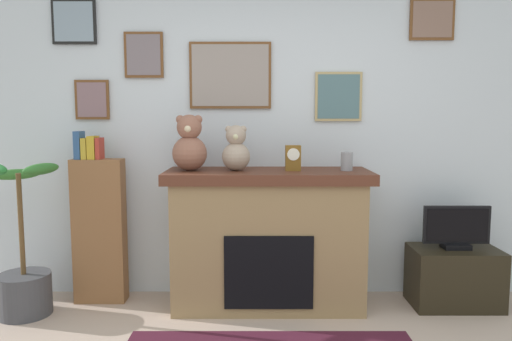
% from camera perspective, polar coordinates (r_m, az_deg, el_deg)
% --- Properties ---
extents(back_wall, '(5.20, 0.15, 2.60)m').
position_cam_1_polar(back_wall, '(4.03, 1.03, 4.13)').
color(back_wall, silver).
rests_on(back_wall, ground_plane).
extents(fireplace, '(1.54, 0.62, 1.05)m').
position_cam_1_polar(fireplace, '(3.80, 1.25, -7.82)').
color(fireplace, '#91744D').
rests_on(fireplace, ground_plane).
extents(bookshelf, '(0.39, 0.16, 1.35)m').
position_cam_1_polar(bookshelf, '(4.05, -17.95, -6.19)').
color(bookshelf, brown).
rests_on(bookshelf, ground_plane).
extents(potted_plant, '(0.57, 0.57, 1.14)m').
position_cam_1_polar(potted_plant, '(4.05, -25.58, -10.81)').
color(potted_plant, '#3F3F44').
rests_on(potted_plant, ground_plane).
extents(tv_stand, '(0.66, 0.40, 0.45)m').
position_cam_1_polar(tv_stand, '(4.16, 21.92, -11.41)').
color(tv_stand, black).
rests_on(tv_stand, ground_plane).
extents(television, '(0.51, 0.14, 0.33)m').
position_cam_1_polar(television, '(4.06, 22.15, -6.28)').
color(television, black).
rests_on(television, tv_stand).
extents(candle_jar, '(0.09, 0.09, 0.14)m').
position_cam_1_polar(candle_jar, '(3.74, 10.37, 1.05)').
color(candle_jar, gray).
rests_on(candle_jar, fireplace).
extents(mantel_clock, '(0.11, 0.09, 0.19)m').
position_cam_1_polar(mantel_clock, '(3.69, 4.18, 1.47)').
color(mantel_clock, brown).
rests_on(mantel_clock, fireplace).
extents(teddy_bear_grey, '(0.26, 0.26, 0.42)m').
position_cam_1_polar(teddy_bear_grey, '(3.71, -7.89, 2.89)').
color(teddy_bear_grey, '#8D5B49').
rests_on(teddy_bear_grey, fireplace).
extents(teddy_bear_brown, '(0.21, 0.21, 0.34)m').
position_cam_1_polar(teddy_bear_brown, '(3.68, -2.49, 2.37)').
color(teddy_bear_brown, tan).
rests_on(teddy_bear_brown, fireplace).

